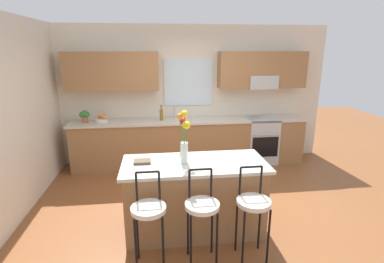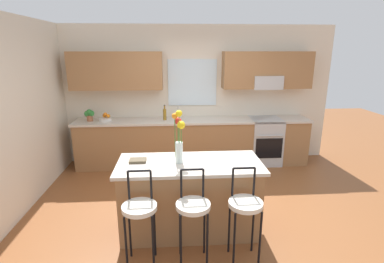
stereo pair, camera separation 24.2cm
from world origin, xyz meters
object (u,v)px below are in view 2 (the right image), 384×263
object	(u,v)px
flower_vase	(179,136)
bottle_olive_oil	(165,114)
bar_stool_near	(140,211)
oven_range	(264,141)
cookbook	(138,161)
bar_stool_middle	(193,210)
potted_plant_small	(89,114)
fruit_bowl_oranges	(106,118)
kitchen_island	(190,197)
bar_stool_far	(245,208)

from	to	relation	value
flower_vase	bottle_olive_oil	world-z (taller)	flower_vase
bar_stool_near	flower_vase	xyz separation A→B (m)	(0.43, 0.60, 0.62)
oven_range	cookbook	bearing A→B (deg)	-136.56
flower_vase	bottle_olive_oil	size ratio (longest dim) A/B	2.23
cookbook	oven_range	bearing A→B (deg)	43.44
bar_stool_middle	bottle_olive_oil	xyz separation A→B (m)	(-0.34, 2.84, 0.40)
bottle_olive_oil	potted_plant_small	distance (m)	1.42
bar_stool_near	flower_vase	size ratio (longest dim) A/B	1.59
fruit_bowl_oranges	oven_range	bearing A→B (deg)	-0.53
cookbook	potted_plant_small	xyz separation A→B (m)	(-1.14, 2.18, 0.11)
bar_stool_middle	potted_plant_small	size ratio (longest dim) A/B	4.60
kitchen_island	potted_plant_small	bearing A→B (deg)	128.25
bar_stool_middle	bar_stool_far	world-z (taller)	same
bar_stool_near	bar_stool_far	xyz separation A→B (m)	(1.10, 0.00, 0.00)
bottle_olive_oil	kitchen_island	bearing A→B (deg)	-81.26
bar_stool_near	cookbook	world-z (taller)	bar_stool_near
kitchen_island	bar_stool_far	xyz separation A→B (m)	(0.55, -0.60, 0.17)
cookbook	fruit_bowl_oranges	size ratio (longest dim) A/B	0.83
cookbook	potted_plant_small	world-z (taller)	potted_plant_small
kitchen_island	cookbook	size ratio (longest dim) A/B	8.74
potted_plant_small	kitchen_island	bearing A→B (deg)	-51.75
oven_range	bar_stool_near	distance (m)	3.58
flower_vase	cookbook	xyz separation A→B (m)	(-0.50, 0.07, -0.32)
oven_range	fruit_bowl_oranges	world-z (taller)	fruit_bowl_oranges
oven_range	potted_plant_small	bearing A→B (deg)	179.58
kitchen_island	bottle_olive_oil	size ratio (longest dim) A/B	5.96
bar_stool_middle	bottle_olive_oil	bearing A→B (deg)	96.92
bar_stool_middle	bottle_olive_oil	distance (m)	2.89
kitchen_island	bar_stool_near	size ratio (longest dim) A/B	1.68
flower_vase	potted_plant_small	bearing A→B (deg)	126.24
kitchen_island	bar_stool_middle	bearing A→B (deg)	-90.00
oven_range	fruit_bowl_oranges	distance (m)	3.16
bar_stool_middle	oven_range	bearing A→B (deg)	59.71
fruit_bowl_oranges	potted_plant_small	bearing A→B (deg)	-179.37
cookbook	fruit_bowl_oranges	distance (m)	2.34
oven_range	bottle_olive_oil	bearing A→B (deg)	179.29
cookbook	kitchen_island	bearing A→B (deg)	-6.18
potted_plant_small	fruit_bowl_oranges	bearing A→B (deg)	0.63
bar_stool_far	flower_vase	xyz separation A→B (m)	(-0.67, 0.60, 0.62)
kitchen_island	cookbook	xyz separation A→B (m)	(-0.63, 0.07, 0.47)
bar_stool_middle	cookbook	xyz separation A→B (m)	(-0.63, 0.67, 0.30)
cookbook	flower_vase	bearing A→B (deg)	-7.58
kitchen_island	bar_stool_middle	size ratio (longest dim) A/B	1.68
bar_stool_near	potted_plant_small	size ratio (longest dim) A/B	4.60
kitchen_island	fruit_bowl_oranges	size ratio (longest dim) A/B	7.28
flower_vase	fruit_bowl_oranges	xyz separation A→B (m)	(-1.35, 2.25, -0.29)
bar_stool_middle	cookbook	size ratio (longest dim) A/B	5.21
bar_stool_far	flower_vase	bearing A→B (deg)	138.40
cookbook	bar_stool_near	bearing A→B (deg)	-83.47
flower_vase	cookbook	size ratio (longest dim) A/B	3.27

